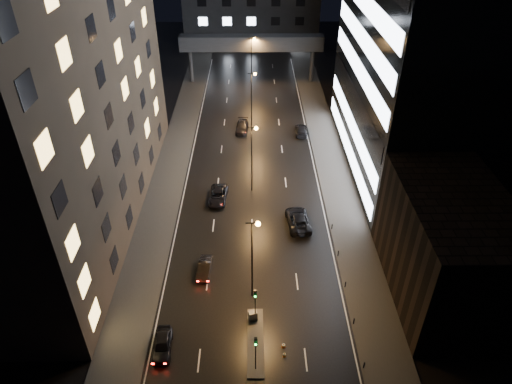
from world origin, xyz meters
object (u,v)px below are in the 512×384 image
car_away_c (218,196)px  car_away_d (242,127)px  car_toward_a (298,220)px  car_away_b (204,268)px  utility_cabinet (253,316)px  car_toward_b (301,130)px  car_away_a (162,344)px

car_away_c → car_away_d: (3.03, 20.93, 0.02)m
car_away_d → car_toward_a: 27.59m
car_away_b → car_away_c: bearing=91.8°
utility_cabinet → car_away_c: bearing=86.5°
car_away_b → car_toward_b: 36.66m
car_away_a → car_away_d: bearing=77.9°
car_away_c → car_toward_b: (13.37, 19.71, -0.01)m
car_away_a → car_away_b: (3.12, 10.24, -0.06)m
car_away_d → car_toward_b: car_away_d is taller
car_away_b → car_away_d: (3.73, 35.07, 0.10)m
car_toward_a → car_away_b: bearing=31.5°
car_away_a → car_toward_a: bearing=48.9°
car_toward_b → car_away_d: bearing=-3.8°
car_away_a → car_toward_a: size_ratio=0.71×
car_away_d → car_toward_a: size_ratio=0.87×
utility_cabinet → car_toward_b: bearing=61.8°
car_away_a → car_toward_a: 23.73m
car_away_b → car_toward_b: (14.07, 33.85, 0.07)m
car_away_c → car_toward_a: bearing=-23.4°
car_away_d → utility_cabinet: bearing=-84.3°
utility_cabinet → car_away_d: bearing=76.1°
car_away_b → car_away_c: size_ratio=0.75×
car_away_c → utility_cabinet: car_away_c is taller
car_away_b → car_away_d: car_away_d is taller
car_away_c → utility_cabinet: 21.56m
car_away_d → utility_cabinet: size_ratio=4.69×
car_toward_a → utility_cabinet: (-5.89, -15.44, -0.12)m
car_away_d → car_toward_b: size_ratio=1.04×
car_toward_a → utility_cabinet: bearing=63.6°
car_away_c → car_toward_b: bearing=60.1°
car_away_a → car_away_d: size_ratio=0.81×
car_toward_a → car_away_c: bearing=-33.2°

